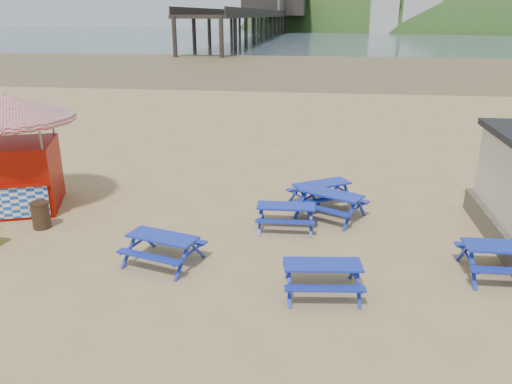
# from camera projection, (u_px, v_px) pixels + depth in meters

# --- Properties ---
(ground) EXTENTS (400.00, 400.00, 0.00)m
(ground) POSITION_uv_depth(u_px,v_px,m) (254.00, 241.00, 14.71)
(ground) COLOR tan
(ground) RESTS_ON ground
(wet_sand) EXTENTS (400.00, 400.00, 0.00)m
(wet_sand) POSITION_uv_depth(u_px,v_px,m) (312.00, 65.00, 66.03)
(wet_sand) COLOR olive
(wet_sand) RESTS_ON ground
(sea) EXTENTS (400.00, 400.00, 0.00)m
(sea) POSITION_uv_depth(u_px,v_px,m) (323.00, 34.00, 173.33)
(sea) COLOR #42535F
(sea) RESTS_ON ground
(picnic_table_blue_a) EXTENTS (1.85, 1.51, 0.75)m
(picnic_table_blue_a) POSITION_uv_depth(u_px,v_px,m) (286.00, 216.00, 15.52)
(picnic_table_blue_a) COLOR #13029D
(picnic_table_blue_a) RESTS_ON ground
(picnic_table_blue_b) EXTENTS (2.56, 2.40, 0.85)m
(picnic_table_blue_b) POSITION_uv_depth(u_px,v_px,m) (331.00, 205.00, 16.32)
(picnic_table_blue_b) COLOR #13029D
(picnic_table_blue_b) RESTS_ON ground
(picnic_table_blue_c) EXTENTS (2.53, 2.41, 0.83)m
(picnic_table_blue_c) POSITION_uv_depth(u_px,v_px,m) (321.00, 194.00, 17.30)
(picnic_table_blue_c) COLOR #13029D
(picnic_table_blue_c) RESTS_ON ground
(picnic_table_blue_d) EXTENTS (2.23, 1.98, 0.79)m
(picnic_table_blue_d) POSITION_uv_depth(u_px,v_px,m) (163.00, 249.00, 13.29)
(picnic_table_blue_d) COLOR #13029D
(picnic_table_blue_d) RESTS_ON ground
(picnic_table_blue_e) EXTENTS (2.01, 1.69, 0.77)m
(picnic_table_blue_e) POSITION_uv_depth(u_px,v_px,m) (322.00, 278.00, 11.86)
(picnic_table_blue_e) COLOR #13029D
(picnic_table_blue_e) RESTS_ON ground
(picnic_table_blue_f) EXTENTS (2.12, 1.74, 0.87)m
(picnic_table_blue_f) POSITION_uv_depth(u_px,v_px,m) (505.00, 261.00, 12.59)
(picnic_table_blue_f) COLOR #13029D
(picnic_table_blue_f) RESTS_ON ground
(ice_cream_kiosk) EXTENTS (5.59, 5.59, 3.90)m
(ice_cream_kiosk) POSITION_uv_depth(u_px,v_px,m) (11.00, 138.00, 16.46)
(ice_cream_kiosk) COLOR #950D03
(ice_cream_kiosk) RESTS_ON ground
(litter_bin) EXTENTS (0.58, 0.58, 0.85)m
(litter_bin) POSITION_uv_depth(u_px,v_px,m) (41.00, 215.00, 15.48)
(litter_bin) COLOR #3C251C
(litter_bin) RESTS_ON ground
(pier) EXTENTS (24.00, 220.00, 39.29)m
(pier) POSITION_uv_depth(u_px,v_px,m) (274.00, 17.00, 181.50)
(pier) COLOR black
(pier) RESTS_ON ground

